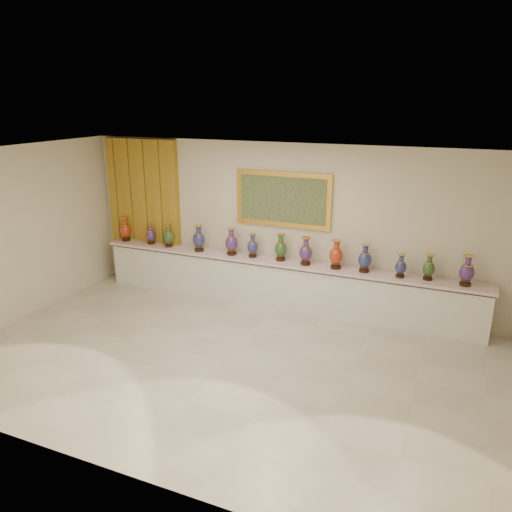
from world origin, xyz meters
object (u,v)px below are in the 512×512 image
at_px(vase_1, 151,235).
at_px(vase_2, 168,237).
at_px(vase_0, 125,230).
at_px(counter, 280,284).

bearing_deg(vase_1, vase_2, -3.86).
distance_m(vase_0, vase_1, 0.63).
height_order(vase_1, vase_2, vase_2).
relative_size(vase_1, vase_2, 0.92).
distance_m(vase_0, vase_2, 1.07).
bearing_deg(vase_0, counter, 0.13).
bearing_deg(vase_2, vase_0, 178.54).
bearing_deg(vase_1, vase_0, -179.77).
bearing_deg(vase_1, counter, 0.11).
bearing_deg(vase_0, vase_2, -1.46).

